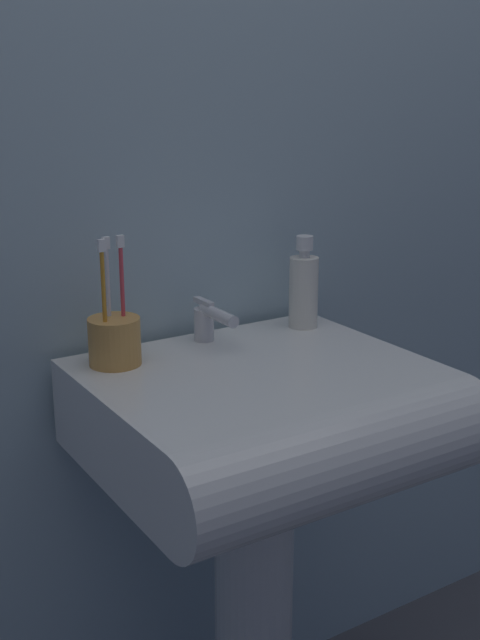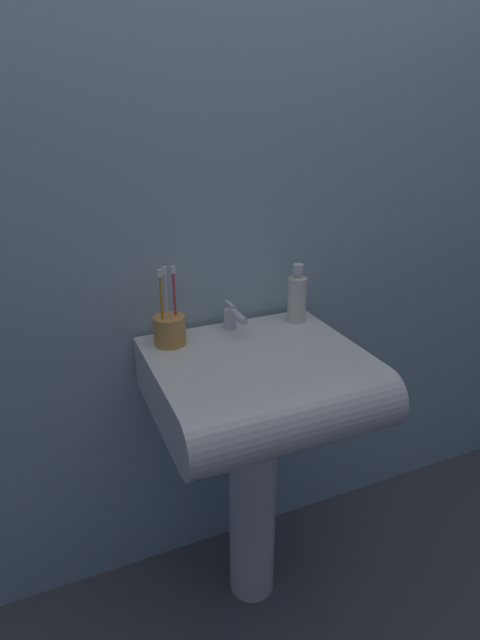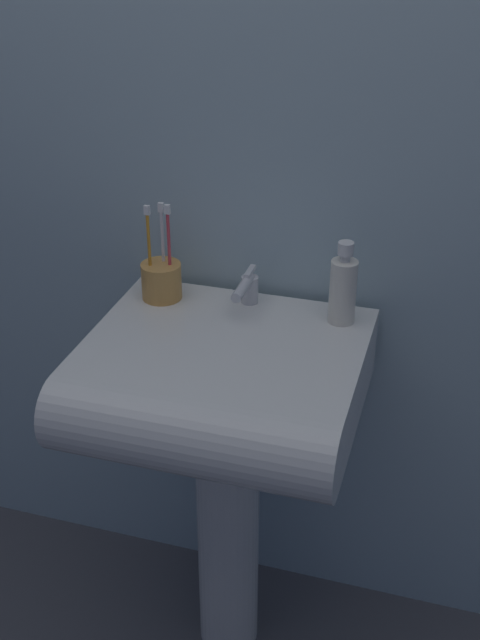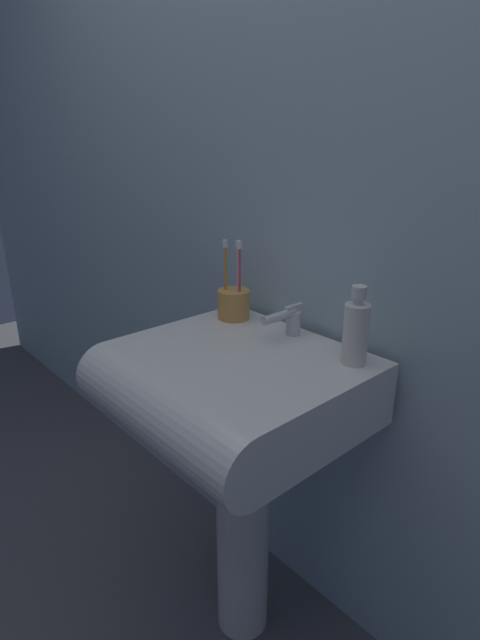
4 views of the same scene
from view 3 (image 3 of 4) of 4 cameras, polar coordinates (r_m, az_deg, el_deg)
The scene contains 7 objects.
ground_plane at distance 2.16m, azimuth -0.78°, elevation -21.25°, with size 6.00×6.00×0.00m, color #4C4C51.
wall_back at distance 1.70m, azimuth 1.64°, elevation 13.14°, with size 5.00×0.05×2.40m, color #9EB7C1.
sink_pedestal at distance 1.91m, azimuth -0.85°, elevation -14.53°, with size 0.14×0.14×0.70m, color white.
sink_basin at distance 1.60m, azimuth -1.57°, elevation -4.77°, with size 0.55×0.51×0.15m.
faucet at distance 1.71m, azimuth 0.39°, elevation 2.31°, with size 0.04×0.13×0.08m.
toothbrush_cup at distance 1.75m, azimuth -5.61°, elevation 2.91°, with size 0.09×0.09×0.22m.
soap_bottle at distance 1.65m, azimuth 7.34°, elevation 2.22°, with size 0.06×0.06×0.18m.
Camera 3 is at (0.42, -1.31, 1.67)m, focal length 45.00 mm.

